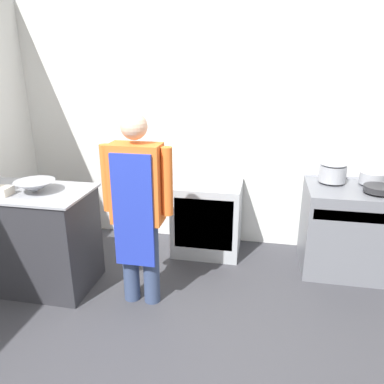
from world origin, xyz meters
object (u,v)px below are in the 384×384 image
stove (349,229)px  plastic_tub (3,191)px  person_cook (137,202)px  sauce_pot (372,178)px  stock_pot (333,171)px  mixing_bowl (35,187)px  fridge_unit (207,218)px  saute_pan (379,189)px

stove → plastic_tub: (-3.04, -1.01, 0.54)m
stove → person_cook: person_cook is taller
sauce_pot → stock_pot: bearing=180.0°
person_cook → mixing_bowl: (-0.94, 0.05, 0.06)m
sauce_pot → fridge_unit: bearing=-179.1°
stock_pot → saute_pan: 0.46m
stove → saute_pan: 0.52m
plastic_tub → saute_pan: 3.34m
person_cook → plastic_tub: size_ratio=12.10×
mixing_bowl → saute_pan: size_ratio=1.29×
mixing_bowl → sauce_pot: size_ratio=1.46×
plastic_tub → sauce_pot: bearing=19.5°
stove → saute_pan: (0.18, -0.12, 0.48)m
fridge_unit → sauce_pot: bearing=0.9°
plastic_tub → saute_pan: (3.22, 0.88, -0.06)m
plastic_tub → saute_pan: size_ratio=0.51×
stove → sauce_pot: (0.18, 0.13, 0.50)m
person_cook → mixing_bowl: 0.95m
fridge_unit → sauce_pot: sauce_pot is taller
mixing_bowl → saute_pan: (2.99, 0.76, -0.08)m
fridge_unit → mixing_bowl: (-1.37, -0.99, 0.59)m
sauce_pot → stove: bearing=-144.2°
stove → stock_pot: stock_pot is taller
stove → mixing_bowl: (-2.81, -0.89, 0.56)m
mixing_bowl → sauce_pot: 3.15m
fridge_unit → person_cook: person_cook is taller
sauce_pot → mixing_bowl: bearing=-161.2°
mixing_bowl → sauce_pot: (2.99, 1.01, -0.05)m
stove → mixing_bowl: size_ratio=2.54×
saute_pan → sauce_pot: bearing=90.0°
fridge_unit → mixing_bowl: bearing=-144.1°
stock_pot → sauce_pot: 0.38m
fridge_unit → sauce_pot: size_ratio=3.32×
fridge_unit → saute_pan: size_ratio=2.94×
fridge_unit → sauce_pot: (1.62, 0.03, 0.54)m
mixing_bowl → stock_pot: size_ratio=1.34×
stock_pot → fridge_unit: bearing=-178.8°
stove → mixing_bowl: mixing_bowl is taller
person_cook → sauce_pot: person_cook is taller
mixing_bowl → sauce_pot: mixing_bowl is taller
stock_pot → sauce_pot: bearing=0.0°
mixing_bowl → fridge_unit: bearing=35.9°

